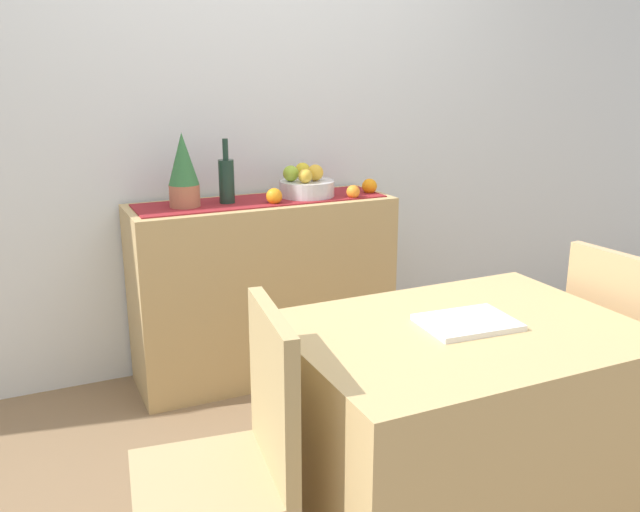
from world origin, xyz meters
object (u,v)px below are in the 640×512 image
(dining_table, at_px, (457,436))
(chair_by_corner, at_px, (632,414))
(sideboard_console, at_px, (264,289))
(wine_bottle, at_px, (227,180))
(fruit_bowl, at_px, (307,188))
(potted_plant, at_px, (183,171))
(open_book, at_px, (468,323))

(dining_table, bearing_deg, chair_by_corner, -0.10)
(sideboard_console, height_order, wine_bottle, wine_bottle)
(fruit_bowl, distance_m, potted_plant, 0.62)
(fruit_bowl, distance_m, open_book, 1.44)
(wine_bottle, xyz_separation_m, dining_table, (0.29, -1.43, -0.62))
(fruit_bowl, height_order, wine_bottle, wine_bottle)
(sideboard_console, height_order, dining_table, sideboard_console)
(sideboard_console, bearing_deg, fruit_bowl, 0.00)
(potted_plant, bearing_deg, wine_bottle, -0.00)
(wine_bottle, distance_m, open_book, 1.48)
(dining_table, xyz_separation_m, open_book, (0.02, 0.01, 0.38))
(wine_bottle, bearing_deg, sideboard_console, 0.00)
(sideboard_console, xyz_separation_m, fruit_bowl, (0.23, 0.00, 0.49))
(potted_plant, bearing_deg, fruit_bowl, -0.00)
(potted_plant, bearing_deg, dining_table, -71.13)
(chair_by_corner, bearing_deg, dining_table, 179.90)
(fruit_bowl, distance_m, chair_by_corner, 1.72)
(fruit_bowl, distance_m, wine_bottle, 0.41)
(dining_table, bearing_deg, potted_plant, 108.87)
(open_book, bearing_deg, chair_by_corner, 3.27)
(potted_plant, relative_size, open_book, 1.21)
(fruit_bowl, relative_size, potted_plant, 0.79)
(wine_bottle, height_order, dining_table, wine_bottle)
(dining_table, relative_size, chair_by_corner, 1.17)
(wine_bottle, bearing_deg, open_book, -77.61)
(sideboard_console, relative_size, potted_plant, 3.73)
(wine_bottle, xyz_separation_m, chair_by_corner, (1.08, -1.43, -0.73))
(fruit_bowl, bearing_deg, dining_table, -94.52)
(chair_by_corner, bearing_deg, wine_bottle, 126.97)
(open_book, bearing_deg, wine_bottle, 106.48)
(fruit_bowl, xyz_separation_m, potted_plant, (-0.60, 0.00, 0.12))
(wine_bottle, bearing_deg, fruit_bowl, 0.00)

